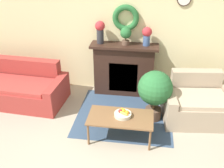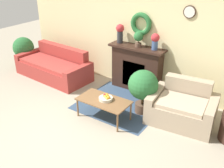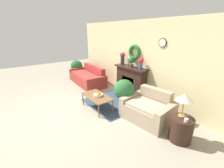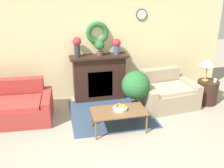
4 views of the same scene
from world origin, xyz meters
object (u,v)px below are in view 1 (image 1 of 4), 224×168
Objects in this scene: coffee_table at (121,119)px; fruit_bowl at (123,114)px; potted_plant_on_mantel at (126,34)px; fireplace at (124,69)px; potted_plant_floor_by_loveseat at (155,90)px; vase_on_mantel_right at (147,35)px; couch_left at (14,87)px; loveseat_right at (198,103)px; vase_on_mantel_left at (100,30)px.

coffee_table is 3.80× the size of fruit_bowl.
fireplace is at bearing 145.97° from potted_plant_on_mantel.
potted_plant_floor_by_loveseat is at bearing -54.47° from potted_plant_on_mantel.
vase_on_mantel_right is at bearing 77.84° from coffee_table.
loveseat_right reaches higher than couch_left.
fireplace is at bearing 126.00° from potted_plant_floor_by_loveseat.
loveseat_right is 1.42× the size of potted_plant_floor_by_loveseat.
couch_left is at bearing -165.35° from potted_plant_on_mantel.
fireplace is 1.01× the size of loveseat_right.
vase_on_mantel_left reaches higher than couch_left.
fireplace is at bearing -0.62° from vase_on_mantel_left.
fireplace is 3.02× the size of vase_on_mantel_left.
fruit_bowl is at bearing -84.68° from fireplace.
vase_on_mantel_left reaches higher than loveseat_right.
fireplace reaches higher than couch_left.
couch_left is 5.86× the size of vase_on_mantel_right.
vase_on_mantel_right is at bearing 0.00° from vase_on_mantel_left.
potted_plant_on_mantel is at bearing 125.53° from potted_plant_floor_by_loveseat.
fruit_bowl is at bearing -129.87° from potted_plant_floor_by_loveseat.
potted_plant_floor_by_loveseat reaches higher than couch_left.
vase_on_mantel_right reaches higher than fruit_bowl.
potted_plant_floor_by_loveseat is (-0.82, -0.17, 0.32)m from loveseat_right.
coffee_table is 2.96× the size of potted_plant_on_mantel.
coffee_table is at bearing -155.25° from loveseat_right.
vase_on_mantel_left reaches higher than fireplace.
loveseat_right is at bearing 12.00° from potted_plant_floor_by_loveseat.
vase_on_mantel_right is (0.33, 1.54, 0.95)m from coffee_table.
potted_plant_on_mantel is at bearing -177.25° from vase_on_mantel_right.
fireplace is 4.91× the size of fruit_bowl.
fireplace is at bearing -179.29° from vase_on_mantel_right.
fireplace is 0.97m from vase_on_mantel_left.
coffee_table is at bearing -86.09° from fireplace.
couch_left is 4.80× the size of vase_on_mantel_left.
coffee_table is 1.80m from potted_plant_on_mantel.
potted_plant_on_mantel is at bearing -34.03° from fireplace.
loveseat_right is 3.66× the size of vase_on_mantel_right.
loveseat_right is at bearing -35.19° from vase_on_mantel_right.
fireplace is at bearing 147.73° from loveseat_right.
vase_on_mantel_left is 0.94m from vase_on_mantel_right.
vase_on_mantel_left is (1.75, 0.61, 1.11)m from couch_left.
vase_on_mantel_left is at bearing 141.93° from potted_plant_floor_by_loveseat.
coffee_table is 2.33× the size of vase_on_mantel_left.
potted_plant_floor_by_loveseat reaches higher than fruit_bowl.
loveseat_right is 0.90m from potted_plant_floor_by_loveseat.
vase_on_mantel_left is (-1.97, 0.73, 1.09)m from loveseat_right.
vase_on_mantel_right is 0.39× the size of potted_plant_floor_by_loveseat.
fruit_bowl is 1.73m from potted_plant_on_mantel.
coffee_table is at bearing -86.87° from potted_plant_on_mantel.
fireplace reaches higher than coffee_table.
coffee_table is 0.87m from potted_plant_floor_by_loveseat.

